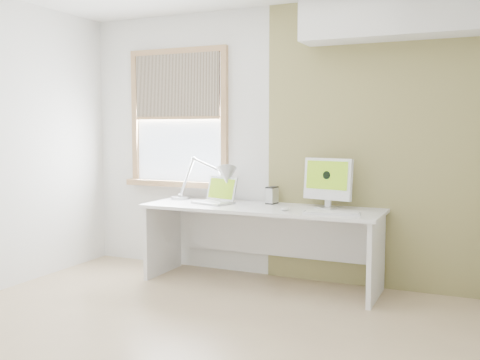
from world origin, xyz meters
The scene contains 12 objects.
room centered at (0.00, 0.00, 1.30)m, with size 4.04×3.54×2.64m.
accent_wall centered at (1.00, 1.74, 1.30)m, with size 2.00×0.02×2.60m, color #90884E.
soffit centered at (1.20, 1.57, 2.40)m, with size 1.60×0.40×0.42m, color white.
window centered at (-1.00, 1.71, 1.54)m, with size 1.20×0.14×1.42m.
desk centered at (0.06, 1.44, 0.53)m, with size 2.20×0.70×0.73m.
desk_lamp centered at (-0.45, 1.53, 0.96)m, with size 0.77×0.31×0.44m.
laptop centered at (-0.42, 1.44, 0.79)m, with size 0.42×0.38×0.25m.
phone_dock centered at (0.06, 1.58, 0.76)m, with size 0.07×0.07×0.12m.
external_drive centered at (0.08, 1.61, 0.81)m, with size 0.10×0.14×0.16m.
imac centered at (0.64, 1.55, 0.98)m, with size 0.46×0.19×0.45m.
keyboard centered at (0.77, 1.20, 0.74)m, with size 0.48×0.20×0.02m.
mouse centered at (0.35, 1.23, 0.75)m, with size 0.07×0.11×0.03m, color white.
Camera 1 is at (1.92, -3.23, 1.44)m, focal length 41.16 mm.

